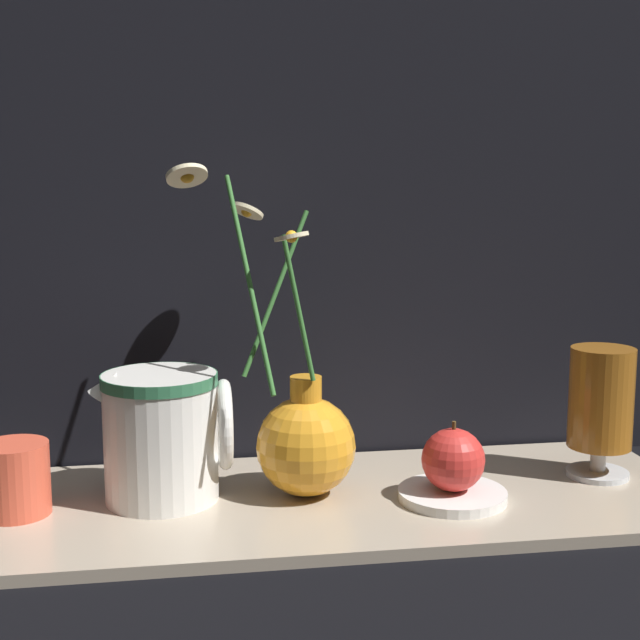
{
  "coord_description": "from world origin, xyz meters",
  "views": [
    {
      "loc": [
        -0.14,
        -0.87,
        0.34
      ],
      "look_at": [
        -0.01,
        0.0,
        0.2
      ],
      "focal_mm": 50.0,
      "sensor_mm": 36.0,
      "label": 1
    }
  ],
  "objects": [
    {
      "name": "ground_plane",
      "position": [
        0.0,
        0.0,
        0.0
      ],
      "size": [
        6.0,
        6.0,
        0.0
      ],
      "primitive_type": "plane",
      "color": "black"
    },
    {
      "name": "shelf",
      "position": [
        0.0,
        0.0,
        0.01
      ],
      "size": [
        0.78,
        0.28,
        0.01
      ],
      "color": "tan",
      "rests_on": "ground_plane"
    },
    {
      "name": "vase_with_flowers",
      "position": [
        -0.02,
        0.01,
        0.07
      ],
      "size": [
        0.19,
        0.18,
        0.34
      ],
      "color": "orange",
      "rests_on": "shelf"
    },
    {
      "name": "yellow_mug",
      "position": [
        -0.31,
        0.0,
        0.05
      ],
      "size": [
        0.08,
        0.07,
        0.07
      ],
      "color": "#DB5138",
      "rests_on": "shelf"
    },
    {
      "name": "ceramic_pitcher",
      "position": [
        -0.16,
        0.02,
        0.08
      ],
      "size": [
        0.14,
        0.12,
        0.14
      ],
      "color": "white",
      "rests_on": "shelf"
    },
    {
      "name": "tea_glass",
      "position": [
        0.31,
        0.02,
        0.1
      ],
      "size": [
        0.07,
        0.07,
        0.14
      ],
      "color": "silver",
      "rests_on": "shelf"
    },
    {
      "name": "saucer_plate",
      "position": [
        0.13,
        -0.03,
        0.02
      ],
      "size": [
        0.11,
        0.11,
        0.01
      ],
      "color": "white",
      "rests_on": "shelf"
    },
    {
      "name": "orange_fruit",
      "position": [
        0.13,
        -0.03,
        0.05
      ],
      "size": [
        0.06,
        0.06,
        0.07
      ],
      "color": "red",
      "rests_on": "saucer_plate"
    }
  ]
}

